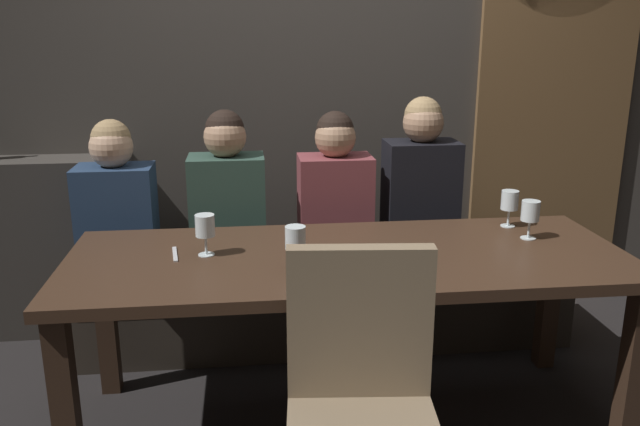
% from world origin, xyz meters
% --- Properties ---
extents(ground, '(9.00, 9.00, 0.00)m').
position_xyz_m(ground, '(0.00, 0.00, 0.00)').
color(ground, black).
extents(back_wall_tiled, '(6.00, 0.12, 3.00)m').
position_xyz_m(back_wall_tiled, '(0.00, 1.22, 1.50)').
color(back_wall_tiled, '#423D38').
rests_on(back_wall_tiled, ground).
extents(arched_door, '(0.90, 0.05, 2.55)m').
position_xyz_m(arched_door, '(1.35, 1.15, 1.36)').
color(arched_door, brown).
rests_on(arched_door, ground).
extents(back_counter, '(1.10, 0.28, 0.95)m').
position_xyz_m(back_counter, '(-1.55, 1.04, 0.47)').
color(back_counter, '#38342F').
rests_on(back_counter, ground).
extents(dining_table, '(2.20, 0.84, 0.74)m').
position_xyz_m(dining_table, '(0.00, 0.00, 0.65)').
color(dining_table, '#342217').
rests_on(dining_table, ground).
extents(banquette_bench, '(2.50, 0.44, 0.45)m').
position_xyz_m(banquette_bench, '(0.00, 0.70, 0.23)').
color(banquette_bench, '#312A23').
rests_on(banquette_bench, ground).
extents(chair_near_side, '(0.48, 0.48, 0.98)m').
position_xyz_m(chair_near_side, '(-0.07, -0.72, 0.56)').
color(chair_near_side, '#3D281C').
rests_on(chair_near_side, ground).
extents(diner_redhead, '(0.36, 0.24, 0.74)m').
position_xyz_m(diner_redhead, '(-1.01, 0.69, 0.80)').
color(diner_redhead, navy).
rests_on(diner_redhead, banquette_bench).
extents(diner_bearded, '(0.36, 0.24, 0.78)m').
position_xyz_m(diner_bearded, '(-0.49, 0.68, 0.82)').
color(diner_bearded, '#2D473D').
rests_on(diner_bearded, banquette_bench).
extents(diner_far_end, '(0.36, 0.24, 0.76)m').
position_xyz_m(diner_far_end, '(0.04, 0.71, 0.81)').
color(diner_far_end, brown).
rests_on(diner_far_end, banquette_bench).
extents(diner_near_end, '(0.36, 0.24, 0.83)m').
position_xyz_m(diner_near_end, '(0.48, 0.71, 0.84)').
color(diner_near_end, black).
rests_on(diner_near_end, banquette_bench).
extents(wine_glass_far_left, '(0.08, 0.08, 0.16)m').
position_xyz_m(wine_glass_far_left, '(0.77, 0.28, 0.86)').
color(wine_glass_far_left, silver).
rests_on(wine_glass_far_left, dining_table).
extents(wine_glass_end_right, '(0.08, 0.08, 0.16)m').
position_xyz_m(wine_glass_end_right, '(-0.22, -0.14, 0.85)').
color(wine_glass_end_right, silver).
rests_on(wine_glass_end_right, dining_table).
extents(wine_glass_near_right, '(0.08, 0.08, 0.16)m').
position_xyz_m(wine_glass_near_right, '(0.78, 0.11, 0.86)').
color(wine_glass_near_right, silver).
rests_on(wine_glass_near_right, dining_table).
extents(wine_glass_near_left, '(0.08, 0.08, 0.16)m').
position_xyz_m(wine_glass_near_left, '(-0.56, 0.05, 0.86)').
color(wine_glass_near_left, silver).
rests_on(wine_glass_near_left, dining_table).
extents(fork_on_table, '(0.04, 0.17, 0.01)m').
position_xyz_m(fork_on_table, '(-0.68, 0.07, 0.74)').
color(fork_on_table, silver).
rests_on(fork_on_table, dining_table).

